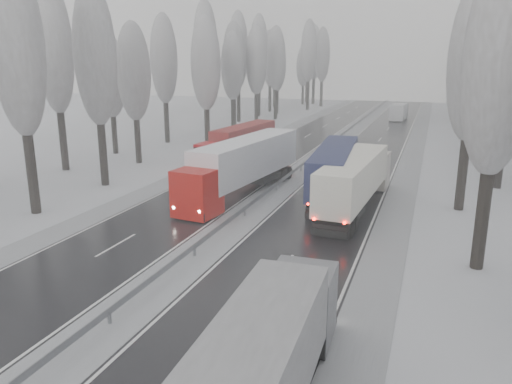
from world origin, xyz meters
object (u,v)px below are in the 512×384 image
Objects in this scene: truck_red_white at (242,164)px; truck_red_red at (240,141)px; truck_cream_box at (357,178)px; box_truck_distant at (399,112)px; truck_blue_box at (336,167)px.

truck_red_white reaches higher than truck_red_red.
truck_cream_box is 9.52m from truck_red_white.
box_truck_distant is (-1.30, 60.71, -0.87)m from truck_cream_box.
box_truck_distant is at bearing 89.02° from truck_red_white.
truck_red_white is at bearing 178.57° from truck_cream_box.
box_truck_distant is 60.44m from truck_red_white.
truck_red_white is 1.20× the size of truck_red_red.
box_truck_distant is at bearing 94.83° from truck_cream_box.
truck_blue_box is 3.88m from truck_cream_box.
truck_red_red is at bearing 139.50° from truck_cream_box.
truck_red_white is at bearing -62.79° from truck_red_red.
truck_cream_box is at bearing 1.78° from truck_red_white.
truck_red_white reaches higher than box_truck_distant.
truck_cream_box is (2.20, -3.20, -0.05)m from truck_blue_box.
truck_cream_box is 20.91m from truck_red_red.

